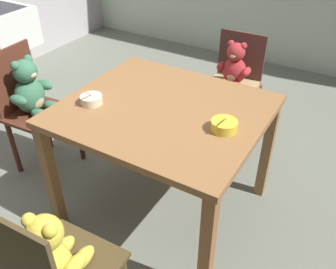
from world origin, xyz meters
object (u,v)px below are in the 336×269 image
at_px(dining_table, 163,122).
at_px(sink_basin, 4,40).
at_px(porridge_bowl_cream_near_left, 91,99).
at_px(teddy_chair_near_front, 53,263).
at_px(teddy_chair_far_center, 232,80).
at_px(porridge_bowl_yellow_near_right, 224,125).
at_px(teddy_chair_near_left, 32,97).

relative_size(dining_table, sink_basin, 1.31).
height_order(porridge_bowl_cream_near_left, sink_basin, porridge_bowl_cream_near_left).
bearing_deg(sink_basin, teddy_chair_near_front, -35.50).
height_order(teddy_chair_far_center, porridge_bowl_yellow_near_right, porridge_bowl_yellow_near_right).
relative_size(teddy_chair_near_left, sink_basin, 1.07).
bearing_deg(teddy_chair_far_center, sink_basin, -82.57).
bearing_deg(teddy_chair_near_front, porridge_bowl_yellow_near_right, -20.83).
bearing_deg(porridge_bowl_yellow_near_right, porridge_bowl_cream_near_left, -169.90).
relative_size(dining_table, teddy_chair_far_center, 1.29).
relative_size(porridge_bowl_cream_near_left, sink_basin, 0.15).
xyz_separation_m(dining_table, teddy_chair_near_front, (0.06, -0.93, -0.11)).
distance_m(teddy_chair_near_left, sink_basin, 1.25).
relative_size(teddy_chair_far_center, porridge_bowl_yellow_near_right, 6.22).
height_order(dining_table, porridge_bowl_cream_near_left, porridge_bowl_cream_near_left).
xyz_separation_m(dining_table, teddy_chair_near_left, (-0.98, -0.07, -0.09)).
bearing_deg(teddy_chair_far_center, teddy_chair_near_front, -1.28).
bearing_deg(dining_table, teddy_chair_near_left, -176.09).
distance_m(dining_table, porridge_bowl_yellow_near_right, 0.39).
height_order(teddy_chair_far_center, sink_basin, teddy_chair_far_center).
xyz_separation_m(teddy_chair_far_center, teddy_chair_near_left, (-1.03, -0.99, 0.03)).
bearing_deg(porridge_bowl_yellow_near_right, sink_basin, 165.86).
height_order(teddy_chair_near_front, sink_basin, teddy_chair_near_front).
bearing_deg(teddy_chair_near_left, porridge_bowl_yellow_near_right, -1.94).
distance_m(teddy_chair_far_center, teddy_chair_near_front, 1.84).
height_order(teddy_chair_near_left, sink_basin, teddy_chair_near_left).
bearing_deg(teddy_chair_far_center, porridge_bowl_cream_near_left, -22.32).
bearing_deg(teddy_chair_near_front, teddy_chair_near_left, 48.61).
bearing_deg(porridge_bowl_cream_near_left, teddy_chair_near_left, 171.50).
relative_size(teddy_chair_near_front, porridge_bowl_cream_near_left, 7.21).
distance_m(dining_table, sink_basin, 2.13).
bearing_deg(dining_table, teddy_chair_near_front, -86.38).
height_order(dining_table, teddy_chair_far_center, teddy_chair_far_center).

